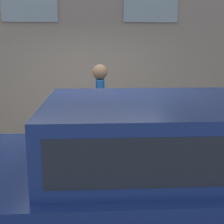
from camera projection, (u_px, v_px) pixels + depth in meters
name	position (u px, v px, depth m)	size (l,w,h in m)	color
ground_plane	(92.00, 182.00, 4.78)	(80.00, 80.00, 0.00)	#47474C
sidewalk	(92.00, 152.00, 5.93)	(2.40, 60.00, 0.12)	#A8A093
fire_hydrant	(125.00, 140.00, 5.06)	(0.27, 0.40, 0.84)	gray
person	(100.00, 102.00, 5.37)	(0.39, 0.26, 1.63)	#726651
parked_truck_navy_near	(171.00, 159.00, 3.30)	(2.08, 4.38, 1.52)	black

